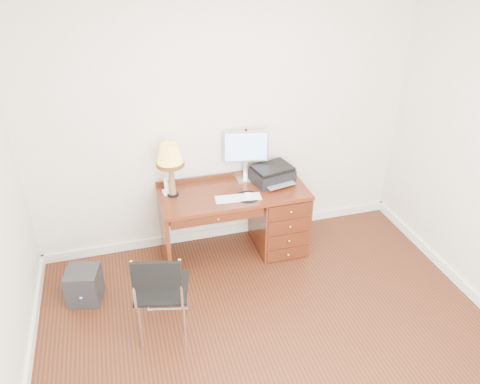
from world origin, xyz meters
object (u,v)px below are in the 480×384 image
object	(u,v)px
printer	(272,174)
chair	(163,287)
leg_lamp	(170,158)
phone	(167,189)
equipment_box	(84,285)
desk	(263,214)
monitor	(245,149)

from	to	relation	value
printer	chair	bearing A→B (deg)	-152.23
leg_lamp	chair	world-z (taller)	leg_lamp
phone	leg_lamp	bearing A→B (deg)	-49.89
phone	equipment_box	distance (m)	1.19
chair	equipment_box	distance (m)	1.02
desk	phone	size ratio (longest dim) A/B	8.69
printer	phone	xyz separation A→B (m)	(-1.10, 0.04, -0.04)
chair	printer	bearing A→B (deg)	52.88
desk	monitor	distance (m)	0.73
equipment_box	printer	bearing A→B (deg)	25.23
printer	leg_lamp	bearing A→B (deg)	167.74
monitor	leg_lamp	size ratio (longest dim) A/B	0.97
monitor	printer	size ratio (longest dim) A/B	1.16
leg_lamp	phone	bearing A→B (deg)	139.33
printer	chair	world-z (taller)	printer
desk	leg_lamp	xyz separation A→B (m)	(-0.93, 0.09, 0.75)
equipment_box	phone	bearing A→B (deg)	41.24
printer	leg_lamp	xyz separation A→B (m)	(-1.04, -0.00, 0.32)
monitor	phone	bearing A→B (deg)	-162.18
monitor	printer	distance (m)	0.38
leg_lamp	monitor	bearing A→B (deg)	10.68
monitor	equipment_box	bearing A→B (deg)	-150.61
desk	equipment_box	distance (m)	1.92
monitor	printer	bearing A→B (deg)	-20.72
monitor	chair	world-z (taller)	monitor
monitor	equipment_box	xyz separation A→B (m)	(-1.74, -0.59, -0.92)
phone	chair	distance (m)	1.19
equipment_box	chair	bearing A→B (deg)	-31.74
printer	chair	size ratio (longest dim) A/B	0.51
leg_lamp	equipment_box	world-z (taller)	leg_lamp
chair	equipment_box	size ratio (longest dim) A/B	2.67
printer	monitor	bearing A→B (deg)	136.29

